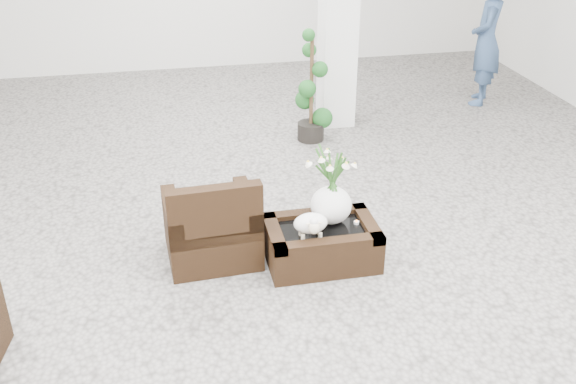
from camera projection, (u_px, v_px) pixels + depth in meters
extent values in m
plane|color=gray|center=(286.00, 250.00, 5.64)|extent=(11.00, 11.00, 0.00)
cube|color=black|center=(321.00, 245.00, 5.42)|extent=(0.90, 0.60, 0.31)
ellipsoid|color=white|center=(311.00, 225.00, 5.19)|extent=(0.28, 0.23, 0.21)
cylinder|color=white|center=(356.00, 222.00, 5.41)|extent=(0.04, 0.04, 0.03)
cube|color=black|center=(211.00, 214.00, 5.40)|extent=(0.78, 0.75, 0.79)
imported|color=#324A6F|center=(487.00, 40.00, 8.54)|extent=(0.66, 0.74, 1.70)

